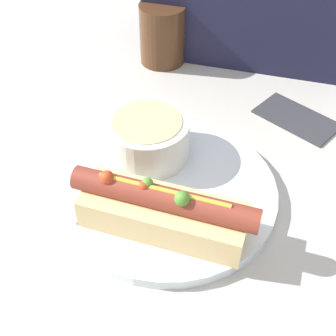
# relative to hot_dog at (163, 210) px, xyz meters

# --- Properties ---
(ground_plane) EXTENTS (4.00, 4.00, 0.00)m
(ground_plane) POSITION_rel_hot_dog_xyz_m (-0.01, 0.05, -0.04)
(ground_plane) COLOR #BCB7AD
(dinner_plate) EXTENTS (0.25, 0.25, 0.01)m
(dinner_plate) POSITION_rel_hot_dog_xyz_m (-0.01, 0.05, -0.03)
(dinner_plate) COLOR white
(dinner_plate) RESTS_ON ground_plane
(hot_dog) EXTENTS (0.19, 0.06, 0.06)m
(hot_dog) POSITION_rel_hot_dog_xyz_m (0.00, 0.00, 0.00)
(hot_dog) COLOR #E5C17F
(hot_dog) RESTS_ON dinner_plate
(soup_bowl) EXTENTS (0.10, 0.10, 0.05)m
(soup_bowl) POSITION_rel_hot_dog_xyz_m (-0.05, 0.10, 0.00)
(soup_bowl) COLOR silver
(soup_bowl) RESTS_ON dinner_plate
(spoon) EXTENTS (0.04, 0.17, 0.01)m
(spoon) POSITION_rel_hot_dog_xyz_m (-0.07, 0.11, -0.02)
(spoon) COLOR #B7B7BC
(spoon) RESTS_ON dinner_plate
(drinking_glass) EXTENTS (0.07, 0.07, 0.09)m
(drinking_glass) POSITION_rel_hot_dog_xyz_m (-0.10, 0.33, 0.01)
(drinking_glass) COLOR #4C2D19
(drinking_glass) RESTS_ON ground_plane
(napkin) EXTENTS (0.12, 0.10, 0.01)m
(napkin) POSITION_rel_hot_dog_xyz_m (0.12, 0.24, -0.04)
(napkin) COLOR #333338
(napkin) RESTS_ON ground_plane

